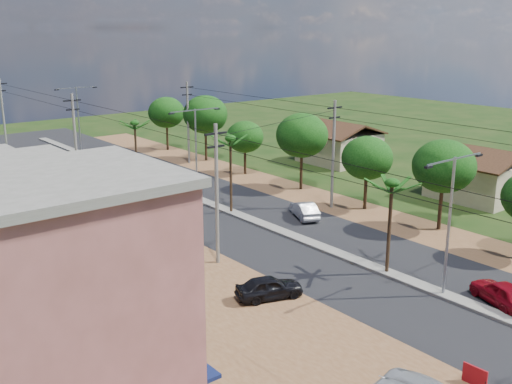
# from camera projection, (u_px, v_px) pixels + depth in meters

# --- Properties ---
(ground) EXTENTS (160.00, 160.00, 0.00)m
(ground) POSITION_uv_depth(u_px,v_px,m) (443.00, 296.00, 33.71)
(ground) COLOR black
(ground) RESTS_ON ground
(road) EXTENTS (12.00, 110.00, 0.04)m
(road) POSITION_uv_depth(u_px,v_px,m) (271.00, 229.00, 44.97)
(road) COLOR black
(road) RESTS_ON ground
(median) EXTENTS (1.00, 90.00, 0.18)m
(median) POSITION_uv_depth(u_px,v_px,m) (246.00, 218.00, 47.20)
(median) COLOR #605E56
(median) RESTS_ON ground
(dirt_lot_west) EXTENTS (18.00, 46.00, 0.04)m
(dirt_lot_west) POSITION_uv_depth(u_px,v_px,m) (136.00, 322.00, 30.64)
(dirt_lot_west) COLOR brown
(dirt_lot_west) RESTS_ON ground
(dirt_shoulder_east) EXTENTS (5.00, 90.00, 0.03)m
(dirt_shoulder_east) POSITION_uv_depth(u_px,v_px,m) (348.00, 208.00, 50.11)
(dirt_shoulder_east) COLOR brown
(dirt_shoulder_east) RESTS_ON ground
(shophouse_pink) EXTENTS (9.00, 6.40, 10.30)m
(shophouse_pink) POSITION_uv_depth(u_px,v_px,m) (49.00, 335.00, 19.05)
(shophouse_pink) COLOR brown
(shophouse_pink) RESTS_ON ground
(house_east_near) EXTENTS (7.60, 7.50, 4.60)m
(house_east_near) POSITION_uv_depth(u_px,v_px,m) (481.00, 171.00, 52.68)
(house_east_near) COLOR tan
(house_east_near) RESTS_ON ground
(house_east_far) EXTENTS (7.60, 7.50, 4.60)m
(house_east_far) POSITION_uv_depth(u_px,v_px,m) (339.00, 141.00, 66.80)
(house_east_far) COLOR tan
(house_east_far) RESTS_ON ground
(tree_east_c) EXTENTS (4.60, 4.60, 6.83)m
(tree_east_c) POSITION_uv_depth(u_px,v_px,m) (444.00, 166.00, 43.54)
(tree_east_c) COLOR black
(tree_east_c) RESTS_ON ground
(tree_east_d) EXTENTS (4.20, 4.20, 6.13)m
(tree_east_d) POSITION_uv_depth(u_px,v_px,m) (367.00, 158.00, 48.76)
(tree_east_d) COLOR black
(tree_east_d) RESTS_ON ground
(tree_east_e) EXTENTS (4.80, 4.80, 7.14)m
(tree_east_e) POSITION_uv_depth(u_px,v_px,m) (302.00, 135.00, 54.69)
(tree_east_e) COLOR black
(tree_east_e) RESTS_ON ground
(tree_east_f) EXTENTS (3.80, 3.80, 5.52)m
(tree_east_f) POSITION_uv_depth(u_px,v_px,m) (245.00, 137.00, 60.77)
(tree_east_f) COLOR black
(tree_east_f) RESTS_ON ground
(tree_east_g) EXTENTS (5.00, 5.00, 7.38)m
(tree_east_g) POSITION_uv_depth(u_px,v_px,m) (205.00, 115.00, 66.78)
(tree_east_g) COLOR black
(tree_east_g) RESTS_ON ground
(tree_east_h) EXTENTS (4.40, 4.40, 6.52)m
(tree_east_h) POSITION_uv_depth(u_px,v_px,m) (166.00, 112.00, 72.77)
(tree_east_h) COLOR black
(tree_east_h) RESTS_ON ground
(palm_median_near) EXTENTS (2.00, 2.00, 6.15)m
(palm_median_near) POSITION_uv_depth(u_px,v_px,m) (392.00, 187.00, 35.25)
(palm_median_near) COLOR black
(palm_median_near) RESTS_ON ground
(palm_median_mid) EXTENTS (2.00, 2.00, 6.55)m
(palm_median_mid) POSITION_uv_depth(u_px,v_px,m) (230.00, 142.00, 47.16)
(palm_median_mid) COLOR black
(palm_median_mid) RESTS_ON ground
(palm_median_far) EXTENTS (2.00, 2.00, 5.85)m
(palm_median_far) POSITION_uv_depth(u_px,v_px,m) (135.00, 125.00, 59.35)
(palm_median_far) COLOR black
(palm_median_far) RESTS_ON ground
(streetlight_near) EXTENTS (5.10, 0.18, 8.00)m
(streetlight_near) POSITION_uv_depth(u_px,v_px,m) (450.00, 215.00, 32.44)
(streetlight_near) COLOR gray
(streetlight_near) RESTS_ON ground
(streetlight_mid) EXTENTS (5.10, 0.18, 8.00)m
(streetlight_mid) POSITION_uv_depth(u_px,v_px,m) (196.00, 146.00, 51.21)
(streetlight_mid) COLOR gray
(streetlight_mid) RESTS_ON ground
(streetlight_far) EXTENTS (5.10, 0.18, 8.00)m
(streetlight_far) POSITION_uv_depth(u_px,v_px,m) (78.00, 115.00, 69.99)
(streetlight_far) COLOR gray
(streetlight_far) RESTS_ON ground
(utility_pole_w_b) EXTENTS (1.60, 0.24, 9.00)m
(utility_pole_w_b) POSITION_uv_depth(u_px,v_px,m) (217.00, 191.00, 37.23)
(utility_pole_w_b) COLOR #605E56
(utility_pole_w_b) RESTS_ON ground
(utility_pole_w_c) EXTENTS (1.60, 0.24, 9.00)m
(utility_pole_w_c) POSITION_uv_depth(u_px,v_px,m) (75.00, 141.00, 53.75)
(utility_pole_w_c) COLOR #605E56
(utility_pole_w_c) RESTS_ON ground
(utility_pole_w_d) EXTENTS (1.60, 0.24, 9.00)m
(utility_pole_w_d) POSITION_uv_depth(u_px,v_px,m) (3.00, 115.00, 69.52)
(utility_pole_w_d) COLOR #605E56
(utility_pole_w_d) RESTS_ON ground
(utility_pole_e_b) EXTENTS (1.60, 0.24, 9.00)m
(utility_pole_e_b) POSITION_uv_depth(u_px,v_px,m) (333.00, 152.00, 49.00)
(utility_pole_e_b) COLOR #605E56
(utility_pole_e_b) RESTS_ON ground
(utility_pole_e_c) EXTENTS (1.60, 0.24, 9.00)m
(utility_pole_e_c) POSITION_uv_depth(u_px,v_px,m) (188.00, 121.00, 65.52)
(utility_pole_e_c) COLOR #605E56
(utility_pole_e_c) RESTS_ON ground
(car_red_near) EXTENTS (2.91, 4.28, 1.35)m
(car_red_near) POSITION_uv_depth(u_px,v_px,m) (502.00, 293.00, 32.45)
(car_red_near) COLOR maroon
(car_red_near) RESTS_ON ground
(car_silver_mid) EXTENTS (2.87, 4.10, 1.28)m
(car_silver_mid) POSITION_uv_depth(u_px,v_px,m) (304.00, 210.00, 47.38)
(car_silver_mid) COLOR #AAADB3
(car_silver_mid) RESTS_ON ground
(car_white_far) EXTENTS (2.85, 5.63, 1.57)m
(car_white_far) POSITION_uv_depth(u_px,v_px,m) (133.00, 190.00, 52.71)
(car_white_far) COLOR silver
(car_white_far) RESTS_ON ground
(car_parked_dark) EXTENTS (4.06, 2.62, 1.28)m
(car_parked_dark) POSITION_uv_depth(u_px,v_px,m) (269.00, 288.00, 33.24)
(car_parked_dark) COLOR black
(car_parked_dark) RESTS_ON ground
(moto_rider_west_a) EXTENTS (0.97, 1.77, 0.88)m
(moto_rider_west_a) POSITION_uv_depth(u_px,v_px,m) (193.00, 211.00, 47.97)
(moto_rider_west_a) COLOR black
(moto_rider_west_a) RESTS_ON ground
(moto_rider_west_b) EXTENTS (1.00, 1.62, 0.94)m
(moto_rider_west_b) POSITION_uv_depth(u_px,v_px,m) (120.00, 171.00, 61.02)
(moto_rider_west_b) COLOR black
(moto_rider_west_b) RESTS_ON ground
(roadside_sign) EXTENTS (0.14, 1.10, 0.91)m
(roadside_sign) POSITION_uv_depth(u_px,v_px,m) (475.00, 376.00, 25.13)
(roadside_sign) COLOR maroon
(roadside_sign) RESTS_ON ground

